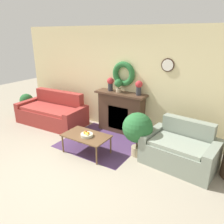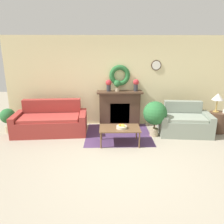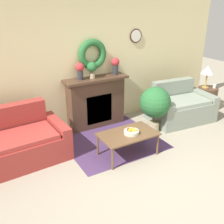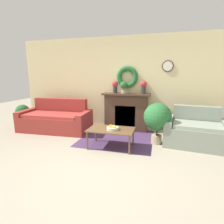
% 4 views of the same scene
% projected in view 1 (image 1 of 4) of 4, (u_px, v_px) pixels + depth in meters
% --- Properties ---
extents(ground_plane, '(16.00, 16.00, 0.00)m').
position_uv_depth(ground_plane, '(52.00, 177.00, 4.04)').
color(ground_plane, '#9E937F').
extents(floor_rug, '(1.80, 1.70, 0.01)m').
position_uv_depth(floor_rug, '(102.00, 142.00, 5.37)').
color(floor_rug, '#4C335B').
rests_on(floor_rug, ground_plane).
extents(wall_back, '(6.80, 0.21, 2.70)m').
position_uv_depth(wall_back, '(124.00, 80.00, 5.66)').
color(wall_back, beige).
rests_on(wall_back, ground_plane).
extents(fireplace, '(1.37, 0.41, 1.09)m').
position_uv_depth(fireplace, '(121.00, 112.00, 5.75)').
color(fireplace, '#4C3323').
rests_on(fireplace, ground_plane).
extents(couch_left, '(2.05, 1.07, 0.90)m').
position_uv_depth(couch_left, '(53.00, 113.00, 6.39)').
color(couch_left, '#9E332D').
rests_on(couch_left, ground_plane).
extents(loveseat_right, '(1.48, 1.03, 0.87)m').
position_uv_depth(loveseat_right, '(180.00, 150.00, 4.37)').
color(loveseat_right, gray).
rests_on(loveseat_right, ground_plane).
extents(coffee_table, '(1.01, 0.60, 0.43)m').
position_uv_depth(coffee_table, '(86.00, 137.00, 4.75)').
color(coffee_table, brown).
rests_on(coffee_table, ground_plane).
extents(fruit_bowl, '(0.27, 0.27, 0.12)m').
position_uv_depth(fruit_bowl, '(87.00, 135.00, 4.68)').
color(fruit_bowl, beige).
rests_on(fruit_bowl, coffee_table).
extents(vase_on_mantel_left, '(0.18, 0.18, 0.34)m').
position_uv_depth(vase_on_mantel_left, '(110.00, 83.00, 5.67)').
color(vase_on_mantel_left, '#2D2D33').
rests_on(vase_on_mantel_left, fireplace).
extents(vase_on_mantel_right, '(0.18, 0.18, 0.36)m').
position_uv_depth(vase_on_mantel_right, '(139.00, 87.00, 5.26)').
color(vase_on_mantel_right, '#2D2D33').
rests_on(vase_on_mantel_right, fireplace).
extents(potted_plant_on_mantel, '(0.20, 0.20, 0.34)m').
position_uv_depth(potted_plant_on_mantel, '(118.00, 84.00, 5.53)').
color(potted_plant_on_mantel, tan).
rests_on(potted_plant_on_mantel, fireplace).
extents(potted_plant_floor_by_couch, '(0.42, 0.42, 0.70)m').
position_uv_depth(potted_plant_floor_by_couch, '(27.00, 102.00, 7.00)').
color(potted_plant_floor_by_couch, tan).
rests_on(potted_plant_floor_by_couch, ground_plane).
extents(potted_plant_floor_by_loveseat, '(0.64, 0.64, 0.97)m').
position_uv_depth(potted_plant_floor_by_loveseat, '(137.00, 129.00, 4.57)').
color(potted_plant_floor_by_loveseat, tan).
rests_on(potted_plant_floor_by_loveseat, ground_plane).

